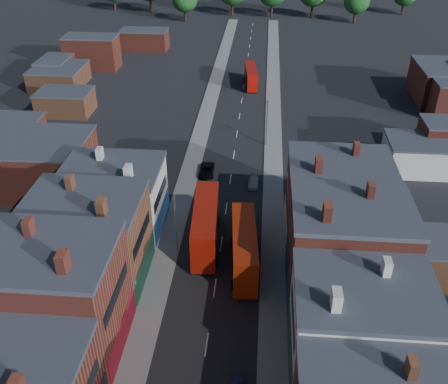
% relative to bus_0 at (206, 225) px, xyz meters
% --- Properties ---
extents(pavement_west, '(3.00, 200.00, 0.12)m').
position_rel_bus_0_xyz_m(pavement_west, '(-4.60, 18.06, -2.84)').
color(pavement_west, gray).
rests_on(pavement_west, ground).
extents(pavement_east, '(3.00, 200.00, 0.12)m').
position_rel_bus_0_xyz_m(pavement_east, '(8.40, 18.06, -2.84)').
color(pavement_east, gray).
rests_on(pavement_east, ground).
extents(lamp_post_2, '(0.25, 0.70, 8.12)m').
position_rel_bus_0_xyz_m(lamp_post_2, '(-3.30, -1.94, 1.81)').
color(lamp_post_2, slate).
rests_on(lamp_post_2, ground).
extents(lamp_post_3, '(0.25, 0.70, 8.12)m').
position_rel_bus_0_xyz_m(lamp_post_3, '(7.10, 28.06, 1.81)').
color(lamp_post_3, slate).
rests_on(lamp_post_3, ground).
extents(bus_0, '(3.70, 12.59, 5.37)m').
position_rel_bus_0_xyz_m(bus_0, '(0.00, 0.00, 0.00)').
color(bus_0, red).
rests_on(bus_0, ground).
extents(bus_1, '(3.71, 12.00, 5.10)m').
position_rel_bus_0_xyz_m(bus_1, '(4.92, -3.93, -0.15)').
color(bus_1, red).
rests_on(bus_1, ground).
extents(bus_2, '(3.38, 10.04, 4.25)m').
position_rel_bus_0_xyz_m(bus_2, '(3.40, 56.85, -0.61)').
color(bus_2, '#9A0D06').
rests_on(bus_2, ground).
extents(car_2, '(2.34, 4.81, 1.32)m').
position_rel_bus_0_xyz_m(car_2, '(-1.88, 17.38, -2.24)').
color(car_2, black).
rests_on(car_2, ground).
extents(car_3, '(1.49, 3.66, 1.06)m').
position_rel_bus_0_xyz_m(car_3, '(5.42, 14.55, -2.37)').
color(car_3, '#B8B8B8').
rests_on(car_3, ground).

